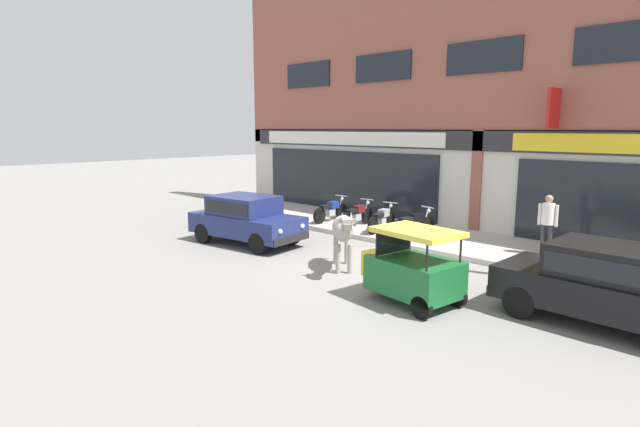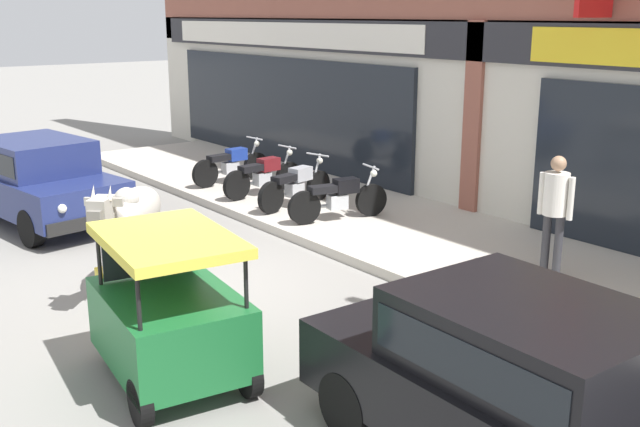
{
  "view_description": "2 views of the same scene",
  "coord_description": "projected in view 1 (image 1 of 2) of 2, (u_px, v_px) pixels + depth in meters",
  "views": [
    {
      "loc": [
        7.67,
        -9.52,
        3.47
      ],
      "look_at": [
        -2.67,
        1.0,
        0.93
      ],
      "focal_mm": 28.0,
      "sensor_mm": 36.0,
      "label": 1
    },
    {
      "loc": [
        8.52,
        -4.36,
        3.51
      ],
      "look_at": [
        1.57,
        1.0,
        1.16
      ],
      "focal_mm": 42.0,
      "sensor_mm": 36.0,
      "label": 2
    }
  ],
  "objects": [
    {
      "name": "ground_plane",
      "position": [
        368.0,
        267.0,
        12.58
      ],
      "size": [
        90.0,
        90.0,
        0.0
      ],
      "primitive_type": "plane",
      "color": "gray"
    },
    {
      "name": "car_0",
      "position": [
        246.0,
        217.0,
        14.99
      ],
      "size": [
        3.75,
        2.05,
        1.46
      ],
      "color": "black",
      "rests_on": "ground"
    },
    {
      "name": "motorcycle_3",
      "position": [
        413.0,
        224.0,
        15.41
      ],
      "size": [
        0.66,
        1.79,
        0.88
      ],
      "color": "black",
      "rests_on": "sidewalk"
    },
    {
      "name": "motorcycle_1",
      "position": [
        357.0,
        215.0,
        16.98
      ],
      "size": [
        0.52,
        1.81,
        0.88
      ],
      "color": "black",
      "rests_on": "sidewalk"
    },
    {
      "name": "auto_rickshaw",
      "position": [
        411.0,
        271.0,
        9.93
      ],
      "size": [
        2.06,
        1.37,
        1.52
      ],
      "color": "black",
      "rests_on": "ground"
    },
    {
      "name": "car_1",
      "position": [
        606.0,
        281.0,
        8.74
      ],
      "size": [
        3.65,
        1.69,
        1.46
      ],
      "color": "black",
      "rests_on": "ground"
    },
    {
      "name": "sidewalk",
      "position": [
        448.0,
        240.0,
        15.28
      ],
      "size": [
        19.0,
        3.34,
        0.15
      ],
      "primitive_type": "cube",
      "color": "#B7AFA3",
      "rests_on": "ground"
    },
    {
      "name": "pedestrian",
      "position": [
        548.0,
        218.0,
        13.05
      ],
      "size": [
        0.5,
        0.32,
        1.6
      ],
      "color": "#2D2D33",
      "rests_on": "sidewalk"
    },
    {
      "name": "motorcycle_0",
      "position": [
        331.0,
        211.0,
        17.89
      ],
      "size": [
        0.52,
        1.81,
        0.88
      ],
      "color": "black",
      "rests_on": "sidewalk"
    },
    {
      "name": "shop_building",
      "position": [
        485.0,
        95.0,
        15.89
      ],
      "size": [
        23.0,
        1.4,
        9.41
      ],
      "color": "#8E5142",
      "rests_on": "ground"
    },
    {
      "name": "cow",
      "position": [
        343.0,
        230.0,
        12.19
      ],
      "size": [
        1.71,
        1.65,
        1.61
      ],
      "color": "#9E998E",
      "rests_on": "ground"
    },
    {
      "name": "motorcycle_2",
      "position": [
        382.0,
        219.0,
        16.2
      ],
      "size": [
        0.61,
        1.79,
        0.88
      ],
      "color": "black",
      "rests_on": "sidewalk"
    }
  ]
}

